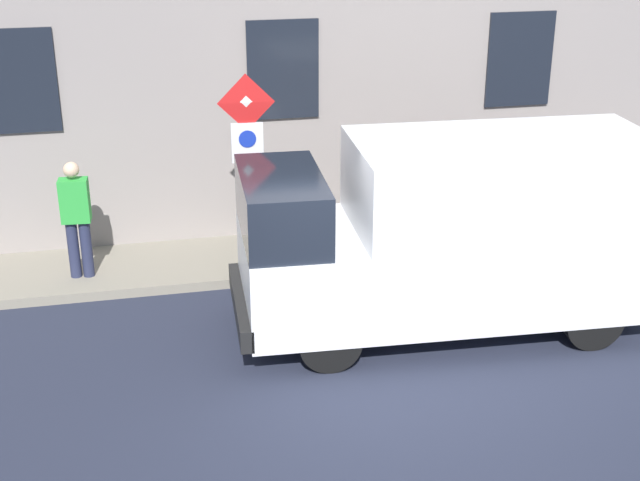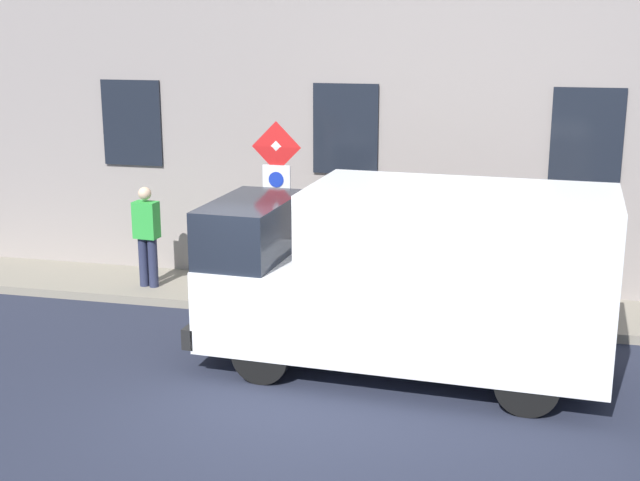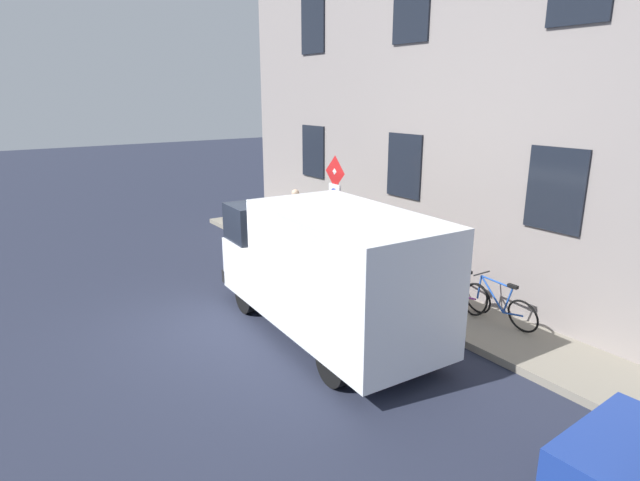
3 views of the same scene
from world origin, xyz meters
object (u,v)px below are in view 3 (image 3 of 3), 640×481
object	(u,v)px
bicycle_blue	(499,305)
litter_bin	(348,259)
delivery_van	(327,268)
bicycle_purple	(457,289)
pedestrian	(296,217)
sign_post_stacked	(335,199)

from	to	relation	value
bicycle_blue	litter_bin	xyz separation A→B (m)	(-0.79, 3.73, 0.08)
delivery_van	litter_bin	bearing A→B (deg)	-42.67
litter_bin	delivery_van	bearing A→B (deg)	-135.69
bicycle_purple	delivery_van	bearing A→B (deg)	84.17
litter_bin	bicycle_blue	bearing A→B (deg)	-78.07
pedestrian	bicycle_purple	bearing A→B (deg)	100.19
delivery_van	sign_post_stacked	bearing A→B (deg)	-36.04
sign_post_stacked	pedestrian	xyz separation A→B (m)	(0.38, 2.40, -0.95)
pedestrian	litter_bin	size ratio (longest dim) A/B	1.91
sign_post_stacked	litter_bin	xyz separation A→B (m)	(0.14, -0.36, -1.43)
bicycle_blue	bicycle_purple	xyz separation A→B (m)	(0.00, 1.03, 0.00)
sign_post_stacked	litter_bin	size ratio (longest dim) A/B	3.10
delivery_van	bicycle_purple	distance (m)	3.04
bicycle_purple	litter_bin	xyz separation A→B (m)	(-0.79, 2.70, 0.08)
sign_post_stacked	delivery_van	size ratio (longest dim) A/B	0.51
bicycle_blue	delivery_van	bearing A→B (deg)	59.56
pedestrian	litter_bin	distance (m)	2.81
delivery_van	bicycle_purple	bearing A→B (deg)	-100.69
delivery_van	bicycle_blue	bearing A→B (deg)	-118.22
sign_post_stacked	bicycle_purple	size ratio (longest dim) A/B	1.62
bicycle_purple	pedestrian	xyz separation A→B (m)	(-0.54, 5.46, 0.56)
bicycle_blue	litter_bin	distance (m)	3.81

